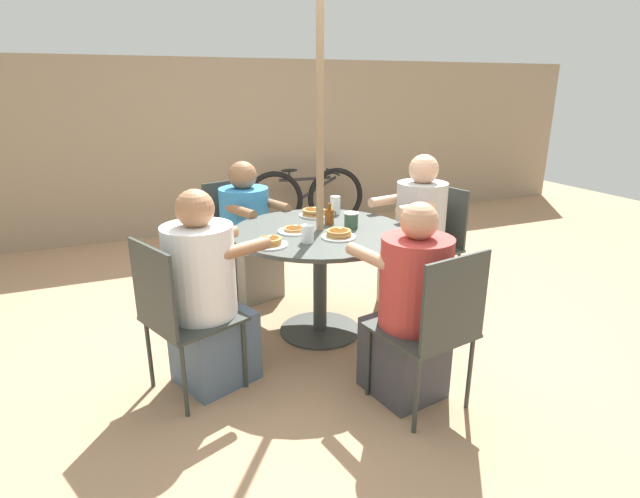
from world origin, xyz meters
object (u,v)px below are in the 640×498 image
object	(u,v)px
patio_table	(320,249)
pancake_plate_b	(270,242)
diner_west	(248,237)
patio_chair_north	(177,311)
patio_chair_west	(235,230)
coffee_cup	(351,220)
diner_east	(410,312)
pancake_plate_c	(294,230)
pancake_plate_a	(314,213)
bicycle	(305,198)
pancake_plate_d	(339,234)
drinking_glass_a	(307,234)
diner_south	(417,239)
patio_chair_east	(434,323)
patio_chair_south	(433,238)
syrup_bottle	(329,216)
diner_north	(207,300)
drinking_glass_b	(335,205)

from	to	relation	value
patio_table	pancake_plate_b	size ratio (longest dim) A/B	5.45
diner_west	patio_table	bearing A→B (deg)	90.00
patio_chair_north	patio_chair_west	world-z (taller)	same
patio_chair_west	coffee_cup	world-z (taller)	patio_chair_west
diner_east	diner_west	size ratio (longest dim) A/B	1.01
patio_chair_north	pancake_plate_c	xyz separation A→B (m)	(0.82, 0.41, 0.24)
pancake_plate_a	bicycle	world-z (taller)	pancake_plate_a
diner_west	pancake_plate_d	size ratio (longest dim) A/B	5.07
pancake_plate_b	drinking_glass_a	bearing A→B (deg)	-5.38
diner_east	pancake_plate_b	distance (m)	0.91
diner_west	pancake_plate_c	world-z (taller)	diner_west
diner_south	bicycle	world-z (taller)	diner_south
patio_chair_east	patio_chair_west	xyz separation A→B (m)	(-0.51, 2.06, 0.00)
patio_chair_west	pancake_plate_b	world-z (taller)	patio_chair_west
diner_south	patio_chair_north	bearing A→B (deg)	96.21
patio_chair_north	bicycle	size ratio (longest dim) A/B	0.61
patio_chair_west	pancake_plate_c	size ratio (longest dim) A/B	4.18
patio_chair_south	patio_chair_west	distance (m)	1.60
patio_chair_east	drinking_glass_a	distance (m)	0.95
pancake_plate_a	syrup_bottle	world-z (taller)	syrup_bottle
diner_north	coffee_cup	size ratio (longest dim) A/B	10.83
drinking_glass_a	patio_chair_south	bearing A→B (deg)	18.42
diner_north	diner_south	bearing A→B (deg)	84.32
patio_chair_north	coffee_cup	bearing A→B (deg)	84.87
patio_chair_north	pancake_plate_a	xyz separation A→B (m)	(1.09, 0.74, 0.26)
coffee_cup	pancake_plate_a	bearing A→B (deg)	105.89
pancake_plate_c	patio_chair_north	bearing A→B (deg)	-153.39
syrup_bottle	pancake_plate_a	bearing A→B (deg)	93.46
diner_west	patio_chair_north	bearing A→B (deg)	41.72
diner_east	bicycle	world-z (taller)	diner_east
patio_chair_south	bicycle	size ratio (longest dim) A/B	0.61
patio_chair_east	patio_chair_west	world-z (taller)	same
bicycle	patio_chair_north	bearing A→B (deg)	-118.00
pancake_plate_b	coffee_cup	bearing A→B (deg)	14.64
patio_chair_south	patio_chair_east	bearing A→B (deg)	134.70
patio_chair_north	drinking_glass_b	distance (m)	1.50
patio_table	pancake_plate_d	size ratio (longest dim) A/B	5.45
pancake_plate_d	syrup_bottle	xyz separation A→B (m)	(0.08, 0.31, 0.03)
pancake_plate_d	patio_chair_east	bearing A→B (deg)	-80.57
patio_chair_north	diner_north	world-z (taller)	diner_north
pancake_plate_d	bicycle	bearing A→B (deg)	72.68
patio_chair_south	patio_chair_west	size ratio (longest dim) A/B	1.00
pancake_plate_d	drinking_glass_b	xyz separation A→B (m)	(0.24, 0.56, 0.04)
patio_table	patio_chair_south	world-z (taller)	patio_chair_south
patio_chair_north	diner_west	distance (m)	1.42
patio_chair_west	drinking_glass_a	bearing A→B (deg)	79.06
syrup_bottle	diner_west	bearing A→B (deg)	117.78
patio_chair_south	pancake_plate_c	world-z (taller)	patio_chair_south
patio_chair_west	pancake_plate_d	size ratio (longest dim) A/B	4.18
patio_chair_south	bicycle	xyz separation A→B (m)	(-0.16, 2.34, -0.15)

